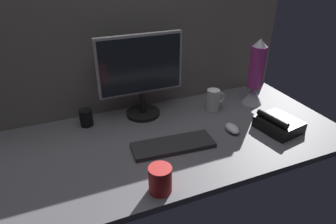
{
  "coord_description": "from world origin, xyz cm",
  "views": [
    {
      "loc": [
        -39.62,
        -109.35,
        77.88
      ],
      "look_at": [
        0.51,
        0.0,
        14.0
      ],
      "focal_mm": 31.55,
      "sensor_mm": 36.0,
      "label": 1
    }
  ],
  "objects": [
    {
      "name": "lava_lamp",
      "position": [
        63.68,
        13.3,
        15.82
      ],
      "size": [
        11.53,
        11.53,
        37.72
      ],
      "color": "#A5A5AD",
      "rests_on": "ground_plane"
    },
    {
      "name": "mug_red_plastic",
      "position": [
        -10.93,
        -32.73,
        5.24
      ],
      "size": [
        8.6,
        8.6,
        10.48
      ],
      "color": "red",
      "rests_on": "ground_plane"
    },
    {
      "name": "monitor",
      "position": [
        1.27,
        25.14,
        24.07
      ],
      "size": [
        44.1,
        18.0,
        43.2
      ],
      "color": "black",
      "rests_on": "ground_plane"
    },
    {
      "name": "desk_phone",
      "position": [
        57.7,
        -15.63,
        3.19
      ],
      "size": [
        19.93,
        21.57,
        8.8
      ],
      "color": "black",
      "rests_on": "ground_plane"
    },
    {
      "name": "mouse",
      "position": [
        36.15,
        -8.4,
        1.7
      ],
      "size": [
        6.15,
        9.91,
        3.4
      ],
      "primitive_type": "ellipsoid",
      "rotation": [
        0.0,
        0.0,
        -0.06
      ],
      "color": "silver",
      "rests_on": "ground_plane"
    },
    {
      "name": "mug_black_travel",
      "position": [
        -28.47,
        24.76,
        4.32
      ],
      "size": [
        6.44,
        6.44,
        8.65
      ],
      "color": "black",
      "rests_on": "ground_plane"
    },
    {
      "name": "mug_ceramic_white",
      "position": [
        38.82,
        15.0,
        6.02
      ],
      "size": [
        10.9,
        6.97,
        11.97
      ],
      "color": "white",
      "rests_on": "ground_plane"
    },
    {
      "name": "cubicle_wall_back",
      "position": [
        0.0,
        37.5,
        31.19
      ],
      "size": [
        180.0,
        5.0,
        62.38
      ],
      "color": "slate",
      "rests_on": "ground_plane"
    },
    {
      "name": "keyboard",
      "position": [
        4.3,
        -9.33,
        1.0
      ],
      "size": [
        37.95,
        16.01,
        2.0
      ],
      "primitive_type": "cube",
      "rotation": [
        0.0,
        0.0,
        -0.08
      ],
      "color": "#262628",
      "rests_on": "ground_plane"
    },
    {
      "name": "ground_plane",
      "position": [
        0.0,
        0.0,
        -1.5
      ],
      "size": [
        180.0,
        80.0,
        3.0
      ],
      "primitive_type": "cube",
      "color": "#515156"
    }
  ]
}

